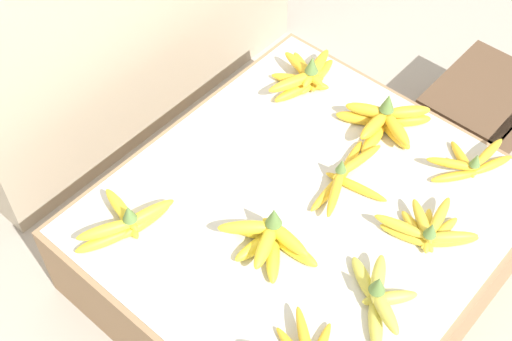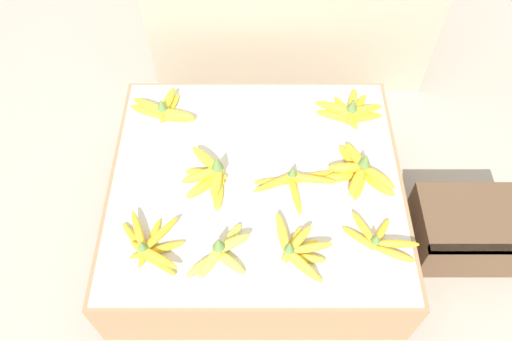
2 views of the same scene
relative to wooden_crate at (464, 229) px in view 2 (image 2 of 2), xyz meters
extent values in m
plane|color=#A89E8E|center=(-0.69, 0.10, -0.10)|extent=(10.00, 10.00, 0.00)
cube|color=#997551|center=(-0.69, 0.10, 0.02)|extent=(0.93, 0.85, 0.25)
cube|color=silver|center=(-0.69, 0.10, 0.15)|extent=(0.90, 0.83, 0.00)
cube|color=brown|center=(0.00, 0.00, 0.00)|extent=(0.33, 0.25, 0.20)
cube|color=#402E20|center=(0.00, -0.11, 0.09)|extent=(0.33, 0.02, 0.02)
ellipsoid|color=gold|center=(-0.98, -0.18, 0.16)|extent=(0.15, 0.11, 0.02)
ellipsoid|color=gold|center=(-0.97, -0.15, 0.16)|extent=(0.16, 0.07, 0.02)
ellipsoid|color=gold|center=(-0.99, -0.13, 0.16)|extent=(0.07, 0.16, 0.02)
ellipsoid|color=gold|center=(-1.03, -0.13, 0.16)|extent=(0.12, 0.14, 0.02)
ellipsoid|color=gold|center=(-0.97, -0.18, 0.19)|extent=(0.15, 0.10, 0.02)
ellipsoid|color=gold|center=(-0.97, -0.12, 0.19)|extent=(0.12, 0.14, 0.02)
ellipsoid|color=gold|center=(-1.02, -0.11, 0.19)|extent=(0.08, 0.16, 0.02)
cone|color=#5B7F3D|center=(-1.00, -0.16, 0.22)|extent=(0.03, 0.03, 0.04)
ellipsoid|color=gold|center=(-0.83, -0.20, 0.17)|extent=(0.11, 0.10, 0.03)
ellipsoid|color=gold|center=(-0.77, -0.19, 0.17)|extent=(0.11, 0.10, 0.03)
ellipsoid|color=gold|center=(-0.77, -0.12, 0.17)|extent=(0.09, 0.12, 0.03)
ellipsoid|color=gold|center=(-0.81, -0.20, 0.20)|extent=(0.08, 0.12, 0.03)
ellipsoid|color=gold|center=(-0.76, -0.15, 0.20)|extent=(0.12, 0.08, 0.03)
cone|color=#5B7F3D|center=(-0.79, -0.16, 0.23)|extent=(0.03, 0.03, 0.05)
ellipsoid|color=gold|center=(-0.55, -0.21, 0.16)|extent=(0.11, 0.10, 0.02)
ellipsoid|color=gold|center=(-0.55, -0.18, 0.16)|extent=(0.13, 0.04, 0.02)
ellipsoid|color=gold|center=(-0.57, -0.15, 0.16)|extent=(0.12, 0.08, 0.02)
ellipsoid|color=gold|center=(-0.58, -0.14, 0.16)|extent=(0.07, 0.12, 0.02)
ellipsoid|color=gold|center=(-0.61, -0.12, 0.16)|extent=(0.05, 0.13, 0.02)
ellipsoid|color=gold|center=(-0.56, -0.20, 0.19)|extent=(0.10, 0.11, 0.02)
ellipsoid|color=gold|center=(-0.53, -0.16, 0.19)|extent=(0.13, 0.05, 0.02)
ellipsoid|color=gold|center=(-0.57, -0.13, 0.19)|extent=(0.10, 0.11, 0.02)
ellipsoid|color=gold|center=(-0.61, -0.11, 0.19)|extent=(0.05, 0.13, 0.02)
cone|color=#5B7F3D|center=(-0.60, -0.17, 0.22)|extent=(0.03, 0.03, 0.04)
ellipsoid|color=gold|center=(-0.30, -0.16, 0.16)|extent=(0.12, 0.07, 0.02)
ellipsoid|color=gold|center=(-0.33, -0.10, 0.16)|extent=(0.09, 0.11, 0.02)
ellipsoid|color=gold|center=(-0.39, -0.12, 0.16)|extent=(0.11, 0.09, 0.02)
ellipsoid|color=gold|center=(-0.29, -0.14, 0.19)|extent=(0.12, 0.03, 0.02)
ellipsoid|color=gold|center=(-0.38, -0.10, 0.19)|extent=(0.08, 0.12, 0.02)
cone|color=#5B7F3D|center=(-0.36, -0.14, 0.21)|extent=(0.03, 0.03, 0.04)
ellipsoid|color=yellow|center=(-0.82, 0.13, 0.17)|extent=(0.09, 0.13, 0.03)
ellipsoid|color=yellow|center=(-0.85, 0.11, 0.17)|extent=(0.14, 0.05, 0.03)
ellipsoid|color=yellow|center=(-0.85, 0.06, 0.17)|extent=(0.12, 0.11, 0.03)
ellipsoid|color=yellow|center=(-0.81, 0.04, 0.17)|extent=(0.03, 0.14, 0.03)
ellipsoid|color=yellow|center=(-0.84, 0.14, 0.20)|extent=(0.12, 0.12, 0.03)
ellipsoid|color=yellow|center=(-0.85, 0.08, 0.20)|extent=(0.14, 0.08, 0.03)
ellipsoid|color=yellow|center=(-0.81, 0.06, 0.20)|extent=(0.04, 0.14, 0.03)
cone|color=#5B7F3D|center=(-0.81, 0.10, 0.24)|extent=(0.04, 0.04, 0.05)
ellipsoid|color=gold|center=(-0.62, 0.08, 0.16)|extent=(0.16, 0.03, 0.02)
ellipsoid|color=gold|center=(-0.57, 0.04, 0.16)|extent=(0.05, 0.16, 0.02)
ellipsoid|color=gold|center=(-0.52, 0.10, 0.16)|extent=(0.16, 0.06, 0.02)
ellipsoid|color=gold|center=(-0.63, 0.06, 0.19)|extent=(0.16, 0.09, 0.02)
ellipsoid|color=gold|center=(-0.52, 0.08, 0.19)|extent=(0.16, 0.05, 0.02)
cone|color=#5B7F3D|center=(-0.58, 0.09, 0.22)|extent=(0.03, 0.03, 0.04)
ellipsoid|color=gold|center=(-0.39, 0.17, 0.17)|extent=(0.08, 0.12, 0.03)
ellipsoid|color=gold|center=(-0.42, 0.10, 0.17)|extent=(0.12, 0.05, 0.03)
ellipsoid|color=gold|center=(-0.37, 0.07, 0.17)|extent=(0.07, 0.12, 0.03)
ellipsoid|color=gold|center=(-0.31, 0.07, 0.17)|extent=(0.11, 0.10, 0.03)
ellipsoid|color=gold|center=(-0.38, 0.15, 0.20)|extent=(0.08, 0.12, 0.03)
ellipsoid|color=gold|center=(-0.41, 0.11, 0.20)|extent=(0.12, 0.03, 0.03)
ellipsoid|color=gold|center=(-0.38, 0.06, 0.20)|extent=(0.08, 0.12, 0.03)
ellipsoid|color=gold|center=(-0.32, 0.07, 0.20)|extent=(0.11, 0.10, 0.03)
cone|color=#5B7F3D|center=(-0.36, 0.11, 0.24)|extent=(0.04, 0.04, 0.05)
ellipsoid|color=yellow|center=(-0.97, 0.34, 0.17)|extent=(0.14, 0.04, 0.03)
ellipsoid|color=yellow|center=(-0.99, 0.39, 0.17)|extent=(0.07, 0.14, 0.03)
ellipsoid|color=yellow|center=(-1.06, 0.37, 0.17)|extent=(0.14, 0.08, 0.03)
ellipsoid|color=yellow|center=(-0.97, 0.34, 0.19)|extent=(0.14, 0.06, 0.03)
ellipsoid|color=yellow|center=(-0.99, 0.39, 0.19)|extent=(0.06, 0.14, 0.03)
ellipsoid|color=yellow|center=(-1.05, 0.37, 0.19)|extent=(0.14, 0.09, 0.03)
cone|color=#5B7F3D|center=(-1.00, 0.35, 0.23)|extent=(0.03, 0.03, 0.04)
ellipsoid|color=gold|center=(-0.34, 0.34, 0.17)|extent=(0.16, 0.05, 0.03)
ellipsoid|color=gold|center=(-0.34, 0.38, 0.17)|extent=(0.11, 0.15, 0.03)
ellipsoid|color=gold|center=(-0.38, 0.37, 0.17)|extent=(0.09, 0.16, 0.03)
ellipsoid|color=gold|center=(-0.41, 0.35, 0.17)|extent=(0.16, 0.07, 0.03)
ellipsoid|color=gold|center=(-0.34, 0.35, 0.20)|extent=(0.16, 0.07, 0.03)
ellipsoid|color=gold|center=(-0.36, 0.37, 0.20)|extent=(0.06, 0.16, 0.03)
ellipsoid|color=gold|center=(-0.41, 0.36, 0.20)|extent=(0.16, 0.09, 0.03)
cone|color=#5B7F3D|center=(-0.37, 0.34, 0.24)|extent=(0.04, 0.04, 0.05)
camera|label=1|loc=(-1.51, -0.46, 1.49)|focal=50.00mm
camera|label=2|loc=(-0.69, -0.78, 1.45)|focal=35.00mm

